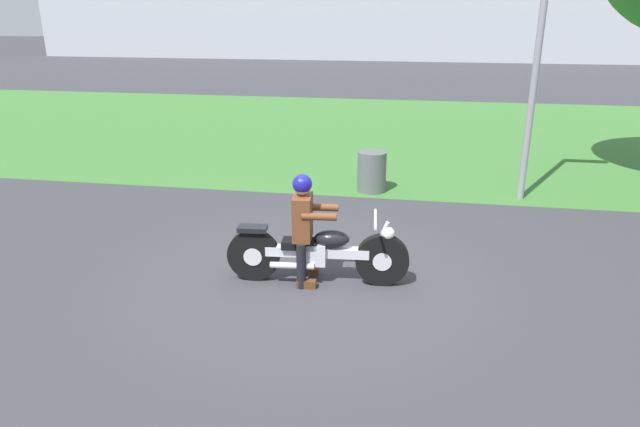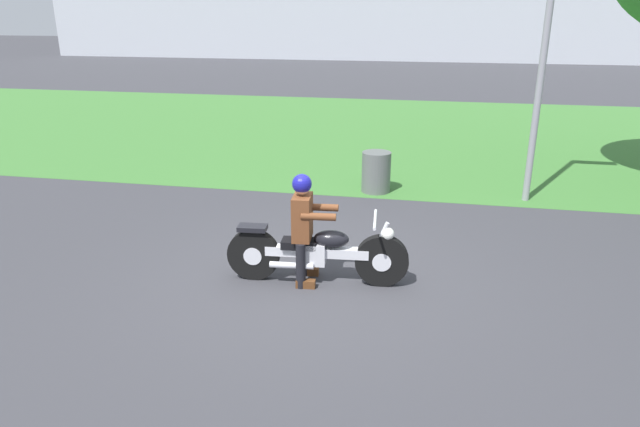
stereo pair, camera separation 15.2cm
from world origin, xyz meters
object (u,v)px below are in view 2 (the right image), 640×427
Objects in this scene: rider_lead at (304,220)px; streetlight_pole at (558,1)px; motorcycle_lead at (317,253)px; trash_can at (376,172)px.

rider_lead is 0.26× the size of streetlight_pole.
motorcycle_lead is at bearing -0.79° from rider_lead.
rider_lead is 5.78m from streetlight_pole.
rider_lead is 4.01m from trash_can.
streetlight_pole is at bearing 0.14° from trash_can.
rider_lead reaches higher than trash_can.
trash_can is (0.50, 3.95, -0.44)m from rider_lead.
rider_lead is 1.85× the size of trash_can.
motorcycle_lead reaches higher than trash_can.
trash_can is at bearing 80.66° from motorcycle_lead.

